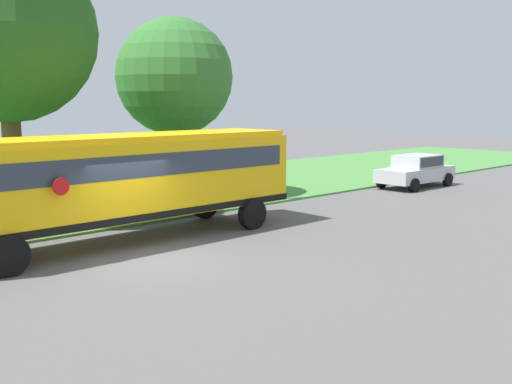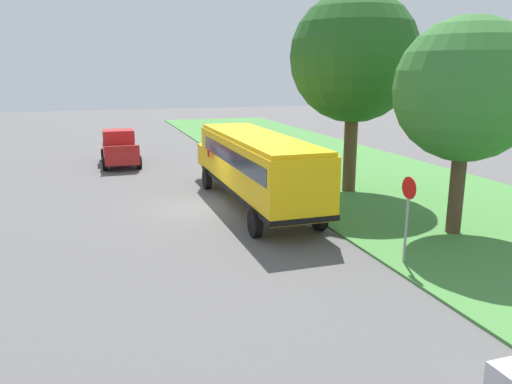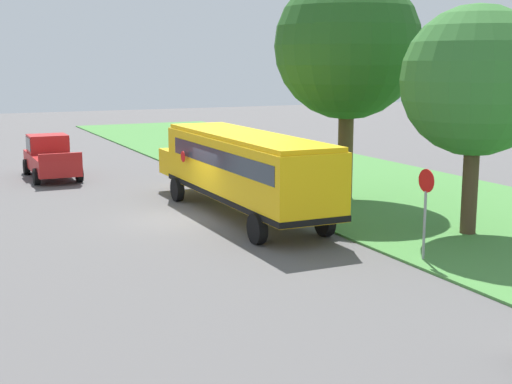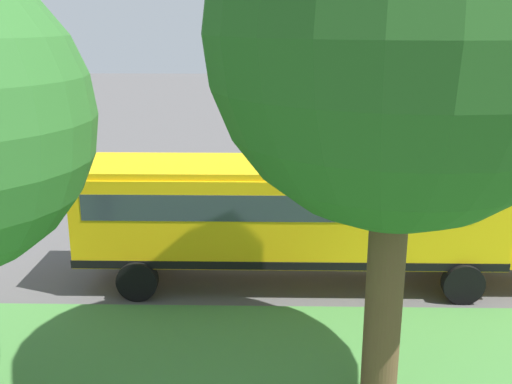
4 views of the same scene
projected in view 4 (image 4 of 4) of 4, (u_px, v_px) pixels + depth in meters
The scene contains 3 objects.
ground_plane at pixel (314, 248), 18.02m from camera, with size 120.00×120.00×0.00m, color #565454.
school_bus at pixel (299, 210), 15.28m from camera, with size 2.84×12.42×3.16m.
oak_tree_beside_bus at pixel (395, 38), 9.11m from camera, with size 6.02×6.02×9.42m.
Camera 4 is at (-16.88, 1.39, 6.62)m, focal length 42.00 mm.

